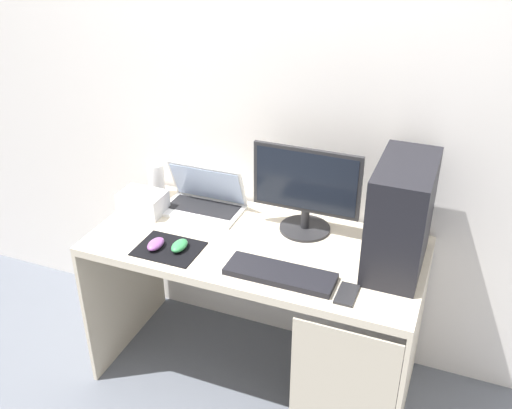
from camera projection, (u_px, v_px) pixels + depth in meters
name	position (u px, v px, depth m)	size (l,w,h in m)	color
ground_plane	(256.00, 373.00, 2.75)	(8.00, 8.00, 0.00)	slate
wall_back	(288.00, 84.00, 2.42)	(4.00, 0.05, 2.60)	silver
desk	(259.00, 275.00, 2.46)	(1.38, 0.64, 0.73)	beige
pc_tower	(401.00, 216.00, 2.17)	(0.21, 0.41, 0.43)	black
monitor	(306.00, 191.00, 2.39)	(0.46, 0.22, 0.38)	#232326
laptop	(204.00, 200.00, 2.63)	(0.36, 0.22, 0.21)	white
speaker	(156.00, 180.00, 2.73)	(0.07, 0.07, 0.16)	white
projector	(143.00, 202.00, 2.61)	(0.20, 0.14, 0.10)	silver
keyboard	(280.00, 274.00, 2.19)	(0.42, 0.14, 0.02)	black
mousepad	(169.00, 249.00, 2.35)	(0.26, 0.20, 0.01)	black
mouse_left	(179.00, 246.00, 2.34)	(0.06, 0.10, 0.03)	#338C4C
mouse_right	(156.00, 244.00, 2.35)	(0.06, 0.10, 0.03)	#8C4C99
cell_phone	(347.00, 294.00, 2.09)	(0.07, 0.13, 0.01)	#232326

